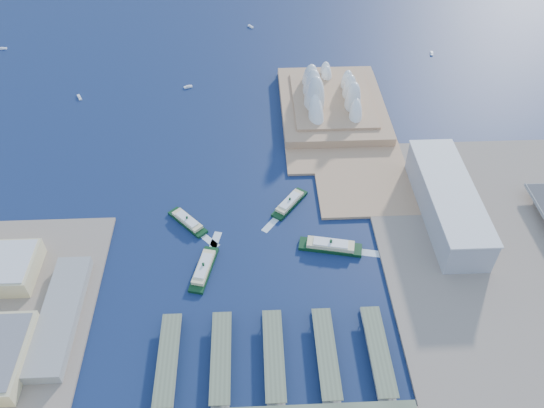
{
  "coord_description": "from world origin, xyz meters",
  "views": [
    {
      "loc": [
        2.94,
        -295.91,
        385.64
      ],
      "look_at": [
        19.65,
        87.2,
        18.0
      ],
      "focal_mm": 35.0,
      "sensor_mm": 36.0,
      "label": 1
    }
  ],
  "objects_px": {
    "opera_house": "(333,88)",
    "toaster_building": "(447,202)",
    "ferry_c": "(204,267)",
    "ferry_b": "(290,202)",
    "ferry_d": "(331,244)",
    "ferry_a": "(187,220)"
  },
  "relations": [
    {
      "from": "opera_house",
      "to": "toaster_building",
      "type": "distance_m",
      "value": 219.62
    },
    {
      "from": "ferry_c",
      "to": "ferry_b",
      "type": "bearing_deg",
      "value": -121.55
    },
    {
      "from": "toaster_building",
      "to": "ferry_c",
      "type": "distance_m",
      "value": 249.64
    },
    {
      "from": "ferry_b",
      "to": "ferry_d",
      "type": "height_order",
      "value": "ferry_d"
    },
    {
      "from": "opera_house",
      "to": "ferry_a",
      "type": "distance_m",
      "value": 263.55
    },
    {
      "from": "opera_house",
      "to": "ferry_d",
      "type": "distance_m",
      "value": 241.74
    },
    {
      "from": "ferry_c",
      "to": "ferry_d",
      "type": "distance_m",
      "value": 122.79
    },
    {
      "from": "opera_house",
      "to": "ferry_d",
      "type": "height_order",
      "value": "opera_house"
    },
    {
      "from": "toaster_building",
      "to": "ferry_d",
      "type": "xyz_separation_m",
      "value": [
        -120.92,
        -38.31,
        -14.8
      ]
    },
    {
      "from": "ferry_b",
      "to": "ferry_d",
      "type": "relative_size",
      "value": 0.84
    },
    {
      "from": "toaster_building",
      "to": "ferry_a",
      "type": "bearing_deg",
      "value": 179.68
    },
    {
      "from": "toaster_building",
      "to": "ferry_c",
      "type": "height_order",
      "value": "toaster_building"
    },
    {
      "from": "ferry_a",
      "to": "ferry_c",
      "type": "xyz_separation_m",
      "value": [
        19.52,
        -62.26,
        0.46
      ]
    },
    {
      "from": "opera_house",
      "to": "toaster_building",
      "type": "relative_size",
      "value": 1.16
    },
    {
      "from": "toaster_building",
      "to": "ferry_a",
      "type": "height_order",
      "value": "toaster_building"
    },
    {
      "from": "toaster_building",
      "to": "ferry_c",
      "type": "relative_size",
      "value": 2.86
    },
    {
      "from": "toaster_building",
      "to": "ferry_d",
      "type": "relative_size",
      "value": 2.57
    },
    {
      "from": "opera_house",
      "to": "ferry_c",
      "type": "height_order",
      "value": "opera_house"
    },
    {
      "from": "ferry_b",
      "to": "ferry_c",
      "type": "xyz_separation_m",
      "value": [
        -85.61,
        -84.64,
        0.33
      ]
    },
    {
      "from": "ferry_d",
      "to": "opera_house",
      "type": "bearing_deg",
      "value": 4.47
    },
    {
      "from": "ferry_a",
      "to": "opera_house",
      "type": "bearing_deg",
      "value": 6.51
    },
    {
      "from": "toaster_building",
      "to": "ferry_b",
      "type": "xyz_separation_m",
      "value": [
        -156.03,
        23.85,
        -15.7
      ]
    }
  ]
}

